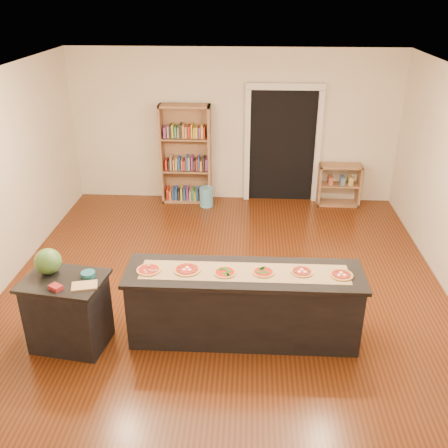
# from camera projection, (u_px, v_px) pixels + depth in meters

# --- Properties ---
(room) EXTENTS (6.00, 7.00, 2.80)m
(room) POSITION_uv_depth(u_px,v_px,m) (223.00, 201.00, 6.01)
(room) COLOR #ECE0C7
(room) RESTS_ON ground
(doorway) EXTENTS (1.40, 0.09, 2.21)m
(doorway) POSITION_uv_depth(u_px,v_px,m) (283.00, 139.00, 9.17)
(doorway) COLOR black
(doorway) RESTS_ON room
(kitchen_island) EXTENTS (2.66, 0.72, 0.88)m
(kitchen_island) POSITION_uv_depth(u_px,v_px,m) (244.00, 305.00, 5.72)
(kitchen_island) COLOR black
(kitchen_island) RESTS_ON ground
(side_counter) EXTENTS (0.88, 0.64, 0.87)m
(side_counter) POSITION_uv_depth(u_px,v_px,m) (68.00, 312.00, 5.60)
(side_counter) COLOR black
(side_counter) RESTS_ON ground
(bookshelf) EXTENTS (0.92, 0.33, 1.84)m
(bookshelf) POSITION_uv_depth(u_px,v_px,m) (186.00, 155.00, 9.22)
(bookshelf) COLOR #A1744E
(bookshelf) RESTS_ON ground
(low_shelf) EXTENTS (0.78, 0.33, 0.78)m
(low_shelf) POSITION_uv_depth(u_px,v_px,m) (339.00, 185.00, 9.30)
(low_shelf) COLOR #A1744E
(low_shelf) RESTS_ON ground
(waste_bin) EXTENTS (0.25, 0.25, 0.37)m
(waste_bin) POSITION_uv_depth(u_px,v_px,m) (206.00, 197.00, 9.31)
(waste_bin) COLOR #5CABCE
(waste_bin) RESTS_ON ground
(kraft_paper) EXTENTS (2.31, 0.42, 0.00)m
(kraft_paper) POSITION_uv_depth(u_px,v_px,m) (244.00, 272.00, 5.53)
(kraft_paper) COLOR #947B4C
(kraft_paper) RESTS_ON kitchen_island
(watermelon) EXTENTS (0.29, 0.29, 0.29)m
(watermelon) POSITION_uv_depth(u_px,v_px,m) (48.00, 261.00, 5.47)
(watermelon) COLOR #144214
(watermelon) RESTS_ON side_counter
(cutting_board) EXTENTS (0.30, 0.24, 0.02)m
(cutting_board) POSITION_uv_depth(u_px,v_px,m) (84.00, 286.00, 5.28)
(cutting_board) COLOR tan
(cutting_board) RESTS_ON side_counter
(package_red) EXTENTS (0.16, 0.15, 0.05)m
(package_red) POSITION_uv_depth(u_px,v_px,m) (56.00, 287.00, 5.23)
(package_red) COLOR maroon
(package_red) RESTS_ON side_counter
(package_teal) EXTENTS (0.15, 0.15, 0.06)m
(package_teal) POSITION_uv_depth(u_px,v_px,m) (88.00, 275.00, 5.45)
(package_teal) COLOR #195966
(package_teal) RESTS_ON side_counter
(pizza_a) EXTENTS (0.29, 0.29, 0.02)m
(pizza_a) POSITION_uv_depth(u_px,v_px,m) (149.00, 270.00, 5.55)
(pizza_a) COLOR #B18D44
(pizza_a) RESTS_ON kitchen_island
(pizza_b) EXTENTS (0.29, 0.29, 0.02)m
(pizza_b) POSITION_uv_depth(u_px,v_px,m) (187.00, 270.00, 5.55)
(pizza_b) COLOR #B18D44
(pizza_b) RESTS_ON kitchen_island
(pizza_c) EXTENTS (0.26, 0.26, 0.02)m
(pizza_c) POSITION_uv_depth(u_px,v_px,m) (225.00, 272.00, 5.50)
(pizza_c) COLOR #B18D44
(pizza_c) RESTS_ON kitchen_island
(pizza_d) EXTENTS (0.25, 0.25, 0.02)m
(pizza_d) POSITION_uv_depth(u_px,v_px,m) (263.00, 272.00, 5.50)
(pizza_d) COLOR #B18D44
(pizza_d) RESTS_ON kitchen_island
(pizza_e) EXTENTS (0.27, 0.27, 0.02)m
(pizza_e) POSITION_uv_depth(u_px,v_px,m) (302.00, 272.00, 5.51)
(pizza_e) COLOR #B18D44
(pizza_e) RESTS_ON kitchen_island
(pizza_f) EXTENTS (0.27, 0.27, 0.02)m
(pizza_f) POSITION_uv_depth(u_px,v_px,m) (341.00, 275.00, 5.45)
(pizza_f) COLOR #B18D44
(pizza_f) RESTS_ON kitchen_island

